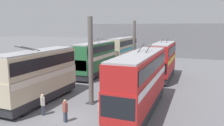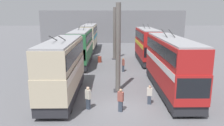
{
  "view_description": "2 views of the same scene",
  "coord_description": "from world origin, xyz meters",
  "px_view_note": "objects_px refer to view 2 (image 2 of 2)",
  "views": [
    {
      "loc": [
        -14.04,
        -9.16,
        7.28
      ],
      "look_at": [
        9.54,
        0.05,
        3.05
      ],
      "focal_mm": 35.0,
      "sensor_mm": 36.0,
      "label": 1
    },
    {
      "loc": [
        -15.83,
        0.79,
        7.25
      ],
      "look_at": [
        9.97,
        0.49,
        1.38
      ],
      "focal_mm": 35.0,
      "sensor_mm": 36.0,
      "label": 2
    }
  ],
  "objects_px": {
    "bus_left_far": "(147,43)",
    "person_aisle_midway": "(123,64)",
    "bus_left_near": "(171,62)",
    "bus_right_far": "(89,36)",
    "person_by_right_row": "(88,97)",
    "bus_right_near": "(63,66)",
    "person_by_left_row": "(149,94)",
    "person_aisle_foreground": "(121,100)",
    "bus_right_mid": "(81,45)",
    "oil_drum": "(100,59)"
  },
  "relations": [
    {
      "from": "person_by_right_row",
      "to": "bus_left_near",
      "type": "bearing_deg",
      "value": 151.94
    },
    {
      "from": "bus_left_near",
      "to": "bus_right_mid",
      "type": "relative_size",
      "value": 1.15
    },
    {
      "from": "person_aisle_foreground",
      "to": "bus_left_near",
      "type": "bearing_deg",
      "value": 157.47
    },
    {
      "from": "bus_left_near",
      "to": "person_by_left_row",
      "type": "height_order",
      "value": "bus_left_near"
    },
    {
      "from": "bus_right_near",
      "to": "person_by_right_row",
      "type": "relative_size",
      "value": 5.18
    },
    {
      "from": "person_by_right_row",
      "to": "person_by_left_row",
      "type": "bearing_deg",
      "value": 135.16
    },
    {
      "from": "bus_right_near",
      "to": "person_aisle_midway",
      "type": "xyz_separation_m",
      "value": [
        8.63,
        -5.77,
        -1.92
      ]
    },
    {
      "from": "bus_left_near",
      "to": "person_aisle_midway",
      "type": "height_order",
      "value": "bus_left_near"
    },
    {
      "from": "bus_left_near",
      "to": "person_by_left_row",
      "type": "xyz_separation_m",
      "value": [
        -2.85,
        2.39,
        -2.06
      ]
    },
    {
      "from": "bus_right_near",
      "to": "person_by_left_row",
      "type": "relative_size",
      "value": 5.89
    },
    {
      "from": "bus_left_near",
      "to": "person_aisle_foreground",
      "type": "height_order",
      "value": "bus_left_near"
    },
    {
      "from": "bus_right_mid",
      "to": "person_aisle_foreground",
      "type": "bearing_deg",
      "value": -162.59
    },
    {
      "from": "bus_right_near",
      "to": "oil_drum",
      "type": "xyz_separation_m",
      "value": [
        14.14,
        -2.53,
        -2.43
      ]
    },
    {
      "from": "bus_right_far",
      "to": "person_aisle_midway",
      "type": "xyz_separation_m",
      "value": [
        -17.06,
        -5.77,
        -1.93
      ]
    },
    {
      "from": "oil_drum",
      "to": "bus_right_mid",
      "type": "bearing_deg",
      "value": 122.67
    },
    {
      "from": "bus_left_far",
      "to": "bus_right_far",
      "type": "height_order",
      "value": "bus_right_far"
    },
    {
      "from": "person_aisle_midway",
      "to": "person_by_right_row",
      "type": "relative_size",
      "value": 0.98
    },
    {
      "from": "bus_left_near",
      "to": "person_aisle_midway",
      "type": "xyz_separation_m",
      "value": [
        7.4,
        3.89,
        -1.95
      ]
    },
    {
      "from": "person_by_left_row",
      "to": "oil_drum",
      "type": "distance_m",
      "value": 16.46
    },
    {
      "from": "bus_left_far",
      "to": "person_aisle_midway",
      "type": "bearing_deg",
      "value": 144.89
    },
    {
      "from": "bus_left_near",
      "to": "person_by_right_row",
      "type": "relative_size",
      "value": 6.29
    },
    {
      "from": "bus_right_mid",
      "to": "person_aisle_foreground",
      "type": "xyz_separation_m",
      "value": [
        -15.5,
        -4.86,
        -1.87
      ]
    },
    {
      "from": "bus_left_near",
      "to": "bus_right_far",
      "type": "relative_size",
      "value": 1.0
    },
    {
      "from": "bus_left_far",
      "to": "person_aisle_foreground",
      "type": "height_order",
      "value": "bus_left_far"
    },
    {
      "from": "person_by_left_row",
      "to": "bus_left_far",
      "type": "bearing_deg",
      "value": -177.29
    },
    {
      "from": "bus_right_far",
      "to": "person_by_left_row",
      "type": "xyz_separation_m",
      "value": [
        -27.3,
        -7.27,
        -2.04
      ]
    },
    {
      "from": "person_by_right_row",
      "to": "oil_drum",
      "type": "height_order",
      "value": "person_by_right_row"
    },
    {
      "from": "bus_right_mid",
      "to": "bus_right_far",
      "type": "relative_size",
      "value": 0.87
    },
    {
      "from": "person_by_right_row",
      "to": "person_aisle_midway",
      "type": "bearing_deg",
      "value": -162.24
    },
    {
      "from": "person_aisle_midway",
      "to": "person_by_left_row",
      "type": "relative_size",
      "value": 1.11
    },
    {
      "from": "person_aisle_foreground",
      "to": "bus_right_mid",
      "type": "bearing_deg",
      "value": -136.33
    },
    {
      "from": "bus_right_near",
      "to": "person_by_left_row",
      "type": "distance_m",
      "value": 7.72
    },
    {
      "from": "bus_left_far",
      "to": "bus_right_mid",
      "type": "distance_m",
      "value": 9.8
    },
    {
      "from": "person_aisle_midway",
      "to": "person_aisle_foreground",
      "type": "xyz_separation_m",
      "value": [
        -11.6,
        0.91,
        0.01
      ]
    },
    {
      "from": "bus_left_far",
      "to": "person_aisle_midway",
      "type": "distance_m",
      "value": 7.03
    },
    {
      "from": "person_by_left_row",
      "to": "oil_drum",
      "type": "relative_size",
      "value": 1.79
    },
    {
      "from": "person_aisle_foreground",
      "to": "person_by_left_row",
      "type": "bearing_deg",
      "value": 145.61
    },
    {
      "from": "bus_left_far",
      "to": "person_by_left_row",
      "type": "xyz_separation_m",
      "value": [
        -15.78,
        2.39,
        -2.03
      ]
    },
    {
      "from": "bus_right_far",
      "to": "person_by_right_row",
      "type": "height_order",
      "value": "bus_right_far"
    },
    {
      "from": "oil_drum",
      "to": "person_by_right_row",
      "type": "bearing_deg",
      "value": 179.49
    },
    {
      "from": "bus_right_mid",
      "to": "person_aisle_midway",
      "type": "xyz_separation_m",
      "value": [
        -3.89,
        -5.77,
        -1.88
      ]
    },
    {
      "from": "bus_left_far",
      "to": "person_aisle_foreground",
      "type": "xyz_separation_m",
      "value": [
        -17.14,
        4.8,
        -1.91
      ]
    },
    {
      "from": "bus_left_near",
      "to": "bus_right_far",
      "type": "distance_m",
      "value": 26.3
    },
    {
      "from": "bus_left_near",
      "to": "bus_right_far",
      "type": "height_order",
      "value": "bus_left_near"
    },
    {
      "from": "bus_left_near",
      "to": "person_by_right_row",
      "type": "distance_m",
      "value": 8.41
    },
    {
      "from": "person_by_right_row",
      "to": "person_by_left_row",
      "type": "distance_m",
      "value": 4.97
    },
    {
      "from": "bus_right_far",
      "to": "person_aisle_foreground",
      "type": "relative_size",
      "value": 6.37
    },
    {
      "from": "person_by_left_row",
      "to": "bus_right_mid",
      "type": "bearing_deg",
      "value": -141.46
    },
    {
      "from": "bus_left_far",
      "to": "person_by_left_row",
      "type": "distance_m",
      "value": 16.09
    },
    {
      "from": "bus_right_near",
      "to": "bus_right_far",
      "type": "height_order",
      "value": "bus_right_far"
    }
  ]
}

